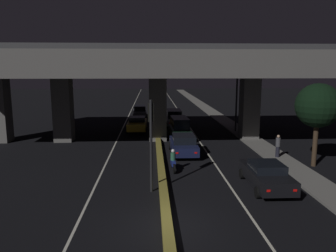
% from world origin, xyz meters
% --- Properties ---
extents(ground_plane, '(200.00, 200.00, 0.00)m').
position_xyz_m(ground_plane, '(0.00, 0.00, 0.00)').
color(ground_plane, black).
extents(lane_line_left_inner, '(0.12, 126.00, 0.00)m').
position_xyz_m(lane_line_left_inner, '(-3.76, 35.00, 0.00)').
color(lane_line_left_inner, beige).
rests_on(lane_line_left_inner, ground_plane).
extents(lane_line_right_inner, '(0.12, 126.00, 0.00)m').
position_xyz_m(lane_line_right_inner, '(3.76, 35.00, 0.00)').
color(lane_line_right_inner, beige).
rests_on(lane_line_right_inner, ground_plane).
extents(median_divider, '(0.43, 126.00, 0.36)m').
position_xyz_m(median_divider, '(0.00, 35.00, 0.18)').
color(median_divider, olive).
rests_on(median_divider, ground_plane).
extents(sidewalk_right, '(2.03, 126.00, 0.13)m').
position_xyz_m(sidewalk_right, '(8.62, 28.00, 0.06)').
color(sidewalk_right, slate).
rests_on(sidewalk_right, ground_plane).
extents(elevated_overpass, '(32.73, 13.58, 8.71)m').
position_xyz_m(elevated_overpass, '(-0.21, 17.00, 6.59)').
color(elevated_overpass, '#5B5956').
rests_on(elevated_overpass, ground_plane).
extents(traffic_light_left_of_median, '(0.30, 0.49, 4.91)m').
position_xyz_m(traffic_light_left_of_median, '(-0.62, 4.09, 3.35)').
color(traffic_light_left_of_median, black).
rests_on(traffic_light_left_of_median, ground_plane).
extents(street_lamp, '(2.84, 0.32, 8.19)m').
position_xyz_m(street_lamp, '(7.72, 20.31, 4.89)').
color(street_lamp, '#2D2D30').
rests_on(street_lamp, ground_plane).
extents(car_black_lead, '(2.05, 4.62, 1.43)m').
position_xyz_m(car_black_lead, '(5.66, 4.28, 0.73)').
color(car_black_lead, black).
rests_on(car_black_lead, ground_plane).
extents(car_dark_blue_second, '(2.05, 4.64, 1.53)m').
position_xyz_m(car_dark_blue_second, '(1.85, 11.70, 0.78)').
color(car_dark_blue_second, '#141938').
rests_on(car_dark_blue_second, ground_plane).
extents(car_dark_green_third, '(1.99, 4.53, 2.02)m').
position_xyz_m(car_dark_green_third, '(2.05, 17.33, 1.05)').
color(car_dark_green_third, black).
rests_on(car_dark_green_third, ground_plane).
extents(car_silver_fourth, '(1.95, 4.45, 1.89)m').
position_xyz_m(car_silver_fourth, '(2.03, 24.30, 1.00)').
color(car_silver_fourth, gray).
rests_on(car_silver_fourth, ground_plane).
extents(car_taxi_yellow_lead_oncoming, '(2.10, 4.56, 1.53)m').
position_xyz_m(car_taxi_yellow_lead_oncoming, '(-2.07, 21.46, 0.78)').
color(car_taxi_yellow_lead_oncoming, gold).
rests_on(car_taxi_yellow_lead_oncoming, ground_plane).
extents(car_grey_second_oncoming, '(2.04, 4.55, 1.63)m').
position_xyz_m(car_grey_second_oncoming, '(-2.14, 31.40, 0.86)').
color(car_grey_second_oncoming, '#515459').
rests_on(car_grey_second_oncoming, ground_plane).
extents(motorcycle_blue_filtering_near, '(0.34, 1.94, 1.41)m').
position_xyz_m(motorcycle_blue_filtering_near, '(0.78, 7.61, 0.60)').
color(motorcycle_blue_filtering_near, black).
rests_on(motorcycle_blue_filtering_near, ground_plane).
extents(pedestrian_on_sidewalk, '(0.34, 0.34, 1.63)m').
position_xyz_m(pedestrian_on_sidewalk, '(8.58, 10.06, 0.95)').
color(pedestrian_on_sidewalk, black).
rests_on(pedestrian_on_sidewalk, sidewalk_right).
extents(roadside_tree_kerbside_near, '(2.92, 2.92, 5.56)m').
position_xyz_m(roadside_tree_kerbside_near, '(10.31, 8.10, 4.07)').
color(roadside_tree_kerbside_near, '#38281C').
rests_on(roadside_tree_kerbside_near, ground_plane).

